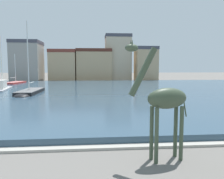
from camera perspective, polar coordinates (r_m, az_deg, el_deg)
harbor_water at (r=32.19m, az=-5.68°, el=-0.37°), size 80.38×44.26×0.43m
quay_edge_coping at (r=10.26m, az=-7.09°, el=-14.46°), size 80.38×0.50×0.12m
giraffe_statue at (r=8.72m, az=13.02°, el=-2.79°), size 2.58×0.95×4.55m
sailboat_red at (r=49.07m, az=-23.09°, el=1.45°), size 3.04×6.88×6.20m
sailboat_grey at (r=35.67m, az=-25.99°, el=0.26°), size 2.87×8.46×7.93m
sailboat_black at (r=28.63m, az=-20.31°, el=-0.96°), size 2.13×7.32×9.00m
townhouse_wide_warehouse at (r=59.82m, az=-20.63°, el=6.67°), size 6.82×7.71×10.01m
townhouse_narrow_midrow at (r=59.09m, az=-12.32°, el=5.95°), size 6.68×6.10×8.00m
townhouse_corner_house at (r=58.66m, az=-4.58°, el=6.18°), size 9.00×5.40×8.24m
townhouse_end_terrace at (r=60.02m, az=1.52°, el=8.00°), size 6.70×5.32×12.05m
townhouse_tall_gabled at (r=58.75m, az=8.57°, el=6.39°), size 5.47×5.16×8.78m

